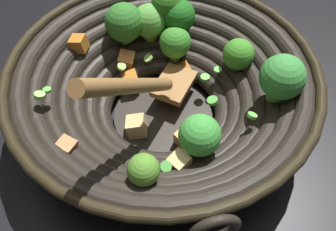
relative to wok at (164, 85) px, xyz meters
The scene contains 2 objects.
ground_plane 0.07m from the wok, 150.15° to the left, with size 4.00×4.00×0.00m, color black.
wok is the anchor object (origin of this frame).
Camera 1 is at (-0.36, 0.01, 0.46)m, focal length 40.30 mm.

